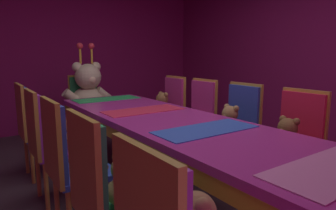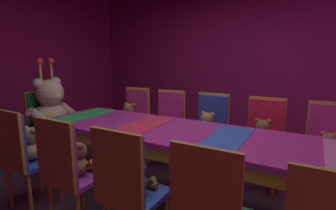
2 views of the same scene
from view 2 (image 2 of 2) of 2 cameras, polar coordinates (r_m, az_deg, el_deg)
name	(u,v)px [view 2 (image 2 of 2)]	position (r m, az deg, el deg)	size (l,w,h in m)	color
ground_plane	(182,201)	(2.80, 3.01, -20.41)	(7.90, 7.90, 0.00)	#3F2D38
wall_right	(248,59)	(4.86, 17.29, 9.76)	(0.12, 6.40, 2.80)	#8C1959
banquet_table	(182,139)	(2.52, 3.16, -7.53)	(0.90, 3.14, 0.75)	#B22D8C
chair_left_1	(208,207)	(1.60, 8.93, -21.46)	(0.42, 0.41, 0.98)	#268C4C
teddy_left_1	(217,198)	(1.73, 10.72, -19.56)	(0.23, 0.30, 0.29)	#9E7247
chair_left_2	(125,183)	(1.86, -9.46, -16.64)	(0.42, 0.41, 0.98)	#2D47B2
teddy_left_2	(138,177)	(1.97, -6.73, -15.57)	(0.23, 0.29, 0.28)	brown
chair_left_3	(65,165)	(2.25, -21.91, -12.26)	(0.42, 0.41, 0.98)	purple
teddy_left_3	(79,160)	(2.34, -19.08, -11.53)	(0.24, 0.31, 0.29)	olive
chair_left_4	(19,150)	(2.76, -30.16, -8.70)	(0.42, 0.41, 0.98)	#2D47B2
teddy_left_4	(34,145)	(2.83, -27.59, -7.94)	(0.27, 0.35, 0.33)	tan
chair_right_0	(327,140)	(3.13, 31.82, -6.66)	(0.42, 0.41, 0.98)	#CC338C
teddy_right_0	(327,147)	(3.00, 31.85, -7.89)	(0.21, 0.28, 0.26)	olive
chair_right_1	(264,132)	(3.15, 20.59, -5.60)	(0.42, 0.41, 0.98)	red
teddy_right_1	(262,135)	(3.01, 20.13, -6.35)	(0.26, 0.34, 0.32)	brown
chair_right_2	(211,124)	(3.32, 9.51, -4.20)	(0.42, 0.41, 0.98)	#2D47B2
teddy_right_2	(207,127)	(3.19, 8.60, -4.80)	(0.27, 0.34, 0.32)	#9E7247
chair_right_3	(169,119)	(3.56, 0.20, -3.05)	(0.42, 0.41, 0.98)	#CC338C
chair_right_4	(135,114)	(3.86, -7.31, -2.03)	(0.42, 0.41, 0.98)	#CC338C
teddy_right_4	(129,116)	(3.75, -8.65, -2.41)	(0.27, 0.35, 0.33)	olive
throne_chair	(45,119)	(3.92, -25.69, -2.82)	(0.41, 0.42, 0.98)	#268C4C
king_teddy_bear	(52,108)	(3.75, -24.39, -0.64)	(0.75, 0.58, 0.97)	beige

